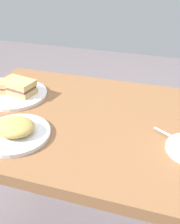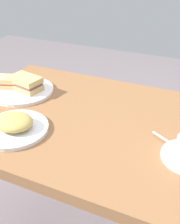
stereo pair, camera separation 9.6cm
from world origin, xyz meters
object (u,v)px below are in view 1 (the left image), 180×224
sandwich_back (3,86)px  sandwich_plate (15,94)px  sandwich_front (19,87)px  spoon (171,136)px  dining_table (110,152)px  side_plate (15,134)px

sandwich_back → sandwich_plate: bearing=179.3°
sandwich_front → sandwich_back: 0.07m
sandwich_back → spoon: bearing=170.6°
sandwich_plate → sandwich_back: 0.06m
dining_table → sandwich_back: sandwich_back is taller
spoon → side_plate: 0.51m
dining_table → sandwich_plate: sandwich_plate is taller
dining_table → sandwich_front: size_ratio=8.06×
sandwich_front → spoon: sandwich_front is taller
spoon → sandwich_back: bearing=-9.4°
spoon → side_plate: spoon is taller
spoon → sandwich_plate: bearing=-10.1°
sandwich_front → sandwich_back: sandwich_front is taller
side_plate → sandwich_front: bearing=-63.0°
sandwich_plate → spoon: size_ratio=2.96×
dining_table → spoon: (-0.21, 0.04, 0.16)m
sandwich_plate → spoon: bearing=169.9°
sandwich_plate → side_plate: (-0.15, 0.25, 0.00)m
sandwich_back → spoon: 0.70m
sandwich_plate → sandwich_back: (0.05, -0.00, 0.03)m
dining_table → sandwich_plate: 0.46m
dining_table → sandwich_back: size_ratio=8.19×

